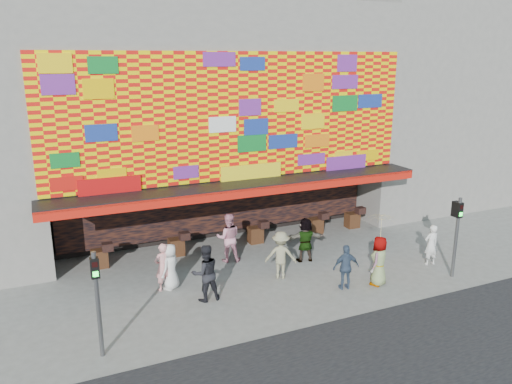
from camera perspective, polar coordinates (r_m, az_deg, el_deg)
ground at (r=17.55m, az=3.06°, el=-11.16°), size 90.00×90.00×0.00m
shop_building at (r=23.44m, az=-5.93°, el=8.85°), size 15.20×9.40×10.00m
neighbor_right at (r=29.92m, az=19.00°, el=10.94°), size 11.00×8.00×12.00m
signal_left at (r=13.85m, az=-17.72°, el=-10.89°), size 0.22×0.20×3.00m
signal_right at (r=19.25m, az=22.00°, el=-3.89°), size 0.22×0.20×3.00m
ped_a at (r=17.58m, az=-9.75°, el=-8.40°), size 0.93×0.92×1.63m
ped_b at (r=17.52m, az=-10.59°, el=-8.41°), size 0.70×0.55×1.70m
ped_c at (r=16.58m, az=-5.80°, el=-9.18°), size 0.95×0.75×1.93m
ped_d at (r=18.14m, az=2.84°, el=-7.21°), size 1.31×1.10×1.76m
ped_e at (r=17.59m, az=10.24°, el=-8.45°), size 1.00×0.55×1.61m
ped_f at (r=19.67m, az=5.65°, el=-5.44°), size 1.71×0.84×1.76m
ped_g at (r=18.12m, az=13.90°, el=-7.65°), size 1.04×0.95×1.78m
ped_h at (r=20.42m, az=19.39°, el=-5.71°), size 0.61×0.42×1.61m
ped_i at (r=19.56m, az=-3.18°, el=-5.22°), size 1.12×0.99×1.95m
parasol at (r=17.68m, az=14.15°, el=-3.87°), size 1.21×1.23×1.85m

